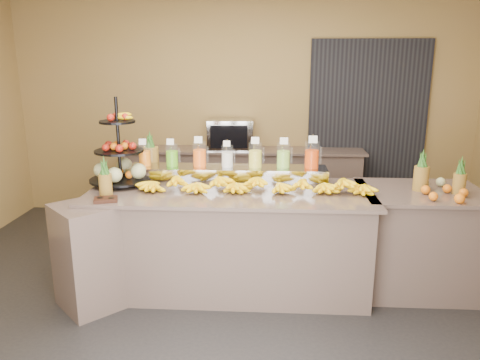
# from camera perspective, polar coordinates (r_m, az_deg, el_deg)

# --- Properties ---
(ground) EXTENTS (6.00, 6.00, 0.00)m
(ground) POSITION_cam_1_polar(r_m,az_deg,el_deg) (4.22, -1.46, -14.67)
(ground) COLOR black
(ground) RESTS_ON ground
(room_envelope) EXTENTS (6.04, 5.02, 2.82)m
(room_envelope) POSITION_cam_1_polar(r_m,az_deg,el_deg) (4.45, 1.72, 12.21)
(room_envelope) COLOR olive
(room_envelope) RESTS_ON ground
(buffet_counter) EXTENTS (2.75, 1.25, 0.93)m
(buffet_counter) POSITION_cam_1_polar(r_m,az_deg,el_deg) (4.26, -2.75, -7.42)
(buffet_counter) COLOR gray
(buffet_counter) RESTS_ON ground
(right_counter) EXTENTS (1.08, 0.88, 0.93)m
(right_counter) POSITION_cam_1_polar(r_m,az_deg,el_deg) (4.58, 20.85, -6.79)
(right_counter) COLOR gray
(right_counter) RESTS_ON ground
(back_ledge) EXTENTS (3.10, 0.55, 0.93)m
(back_ledge) POSITION_cam_1_polar(r_m,az_deg,el_deg) (6.13, 0.32, -0.45)
(back_ledge) COLOR gray
(back_ledge) RESTS_ON ground
(pitcher_tray) EXTENTS (1.85, 0.30, 0.15)m
(pitcher_tray) POSITION_cam_1_polar(r_m,az_deg,el_deg) (4.39, -1.55, 0.67)
(pitcher_tray) COLOR gray
(pitcher_tray) RESTS_ON buffet_counter
(juice_pitcher_orange_a) EXTENTS (0.11, 0.12, 0.28)m
(juice_pitcher_orange_a) POSITION_cam_1_polar(r_m,az_deg,el_deg) (4.49, -11.55, 2.89)
(juice_pitcher_orange_a) COLOR silver
(juice_pitcher_orange_a) RESTS_ON pitcher_tray
(juice_pitcher_green) EXTENTS (0.12, 0.12, 0.28)m
(juice_pitcher_green) POSITION_cam_1_polar(r_m,az_deg,el_deg) (4.43, -8.29, 2.89)
(juice_pitcher_green) COLOR silver
(juice_pitcher_green) RESTS_ON pitcher_tray
(juice_pitcher_orange_b) EXTENTS (0.13, 0.13, 0.30)m
(juice_pitcher_orange_b) POSITION_cam_1_polar(r_m,az_deg,el_deg) (4.38, -4.96, 2.98)
(juice_pitcher_orange_b) COLOR silver
(juice_pitcher_orange_b) RESTS_ON pitcher_tray
(juice_pitcher_milk) EXTENTS (0.11, 0.11, 0.27)m
(juice_pitcher_milk) POSITION_cam_1_polar(r_m,az_deg,el_deg) (4.35, -1.56, 2.77)
(juice_pitcher_milk) COLOR silver
(juice_pitcher_milk) RESTS_ON pitcher_tray
(juice_pitcher_lemon) EXTENTS (0.13, 0.13, 0.30)m
(juice_pitcher_lemon) POSITION_cam_1_polar(r_m,az_deg,el_deg) (4.33, 1.87, 2.90)
(juice_pitcher_lemon) COLOR silver
(juice_pitcher_lemon) RESTS_ON pitcher_tray
(juice_pitcher_lime) EXTENTS (0.12, 0.13, 0.30)m
(juice_pitcher_lime) POSITION_cam_1_polar(r_m,az_deg,el_deg) (4.34, 5.31, 2.83)
(juice_pitcher_lime) COLOR silver
(juice_pitcher_lime) RESTS_ON pitcher_tray
(juice_pitcher_orange_c) EXTENTS (0.13, 0.14, 0.32)m
(juice_pitcher_orange_c) POSITION_cam_1_polar(r_m,az_deg,el_deg) (4.35, 8.74, 2.86)
(juice_pitcher_orange_c) COLOR silver
(juice_pitcher_orange_c) RESTS_ON pitcher_tray
(banana_heap) EXTENTS (2.11, 0.19, 0.17)m
(banana_heap) POSITION_cam_1_polar(r_m,az_deg,el_deg) (4.08, 2.32, -0.34)
(banana_heap) COLOR yellow
(banana_heap) RESTS_ON buffet_counter
(fruit_stand) EXTENTS (0.61, 0.61, 0.80)m
(fruit_stand) POSITION_cam_1_polar(r_m,az_deg,el_deg) (4.43, -14.01, 2.12)
(fruit_stand) COLOR black
(fruit_stand) RESTS_ON buffet_counter
(condiment_caddy) EXTENTS (0.22, 0.19, 0.03)m
(condiment_caddy) POSITION_cam_1_polar(r_m,az_deg,el_deg) (3.98, -16.06, -2.30)
(condiment_caddy) COLOR black
(condiment_caddy) RESTS_ON buffet_counter
(pineapple_left_a) EXTENTS (0.11, 0.11, 0.35)m
(pineapple_left_a) POSITION_cam_1_polar(r_m,az_deg,el_deg) (4.11, -16.10, -0.15)
(pineapple_left_a) COLOR brown
(pineapple_left_a) RESTS_ON buffet_counter
(pineapple_left_b) EXTENTS (0.16, 0.16, 0.45)m
(pineapple_left_b) POSITION_cam_1_polar(r_m,az_deg,el_deg) (4.69, -10.82, 2.54)
(pineapple_left_b) COLOR brown
(pineapple_left_b) RESTS_ON buffet_counter
(right_fruit_pile) EXTENTS (0.41, 0.39, 0.22)m
(right_fruit_pile) POSITION_cam_1_polar(r_m,az_deg,el_deg) (4.34, 23.30, -0.80)
(right_fruit_pile) COLOR brown
(right_fruit_pile) RESTS_ON right_counter
(oven_warmer) EXTENTS (0.59, 0.43, 0.38)m
(oven_warmer) POSITION_cam_1_polar(r_m,az_deg,el_deg) (6.01, -1.19, 5.61)
(oven_warmer) COLOR gray
(oven_warmer) RESTS_ON back_ledge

